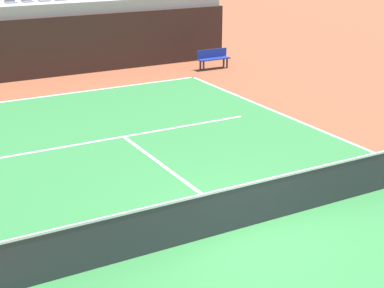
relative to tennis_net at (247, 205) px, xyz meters
The scene contains 10 objects.
ground_plane 0.51m from the tennis_net, ahead, with size 80.00×80.00×0.00m, color brown.
court_surface 0.50m from the tennis_net, ahead, with size 11.00×24.00×0.01m, color #2D7238.
baseline_far 11.96m from the tennis_net, 90.00° to the left, with size 11.00×0.10×0.00m, color white.
service_line_far 6.42m from the tennis_net, 90.00° to the left, with size 8.26×0.10×0.00m, color white.
centre_service_line 3.24m from the tennis_net, 90.00° to the left, with size 0.10×6.40×0.00m, color white.
back_wall 15.00m from the tennis_net, 90.00° to the left, with size 17.27×0.30×2.45m, color black.
stands_tier_lower 16.36m from the tennis_net, 90.00° to the left, with size 17.27×2.40×2.93m, color #9E9E99.
stands_tier_upper 18.78m from the tennis_net, 90.00° to the left, with size 17.27×2.40×3.84m, color #9E9E99.
tennis_net is the anchor object (origin of this frame).
player_bench 14.78m from the tennis_net, 61.56° to the left, with size 1.50×0.40×0.85m.
Camera 1 is at (-6.13, -8.75, 5.66)m, focal length 54.69 mm.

